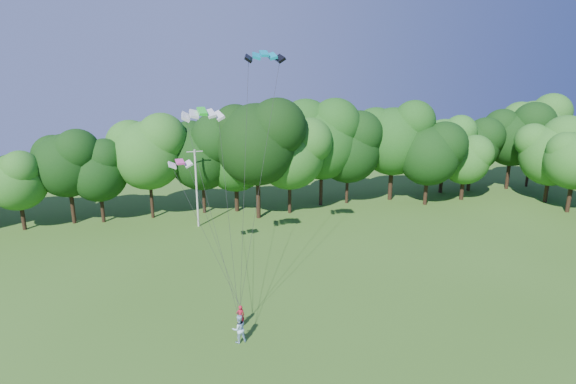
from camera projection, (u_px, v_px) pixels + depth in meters
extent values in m
cylinder|color=#B0B0A7|center=(197.00, 189.00, 48.39)|extent=(0.21, 0.21, 8.55)
cube|color=#B0B0A7|center=(195.00, 151.00, 47.35)|extent=(1.71, 0.23, 0.08)
imported|color=#AB162A|center=(240.00, 316.00, 29.72)|extent=(0.57, 0.38, 1.52)
imported|color=#A8CDEA|center=(239.00, 329.00, 27.90)|extent=(0.99, 0.83, 1.85)
cube|color=#0583A1|center=(264.00, 54.00, 32.08)|extent=(2.90, 1.44, 0.53)
cube|color=green|center=(202.00, 111.00, 33.66)|extent=(3.18, 1.63, 0.58)
cube|color=#D23A96|center=(180.00, 162.00, 35.58)|extent=(1.99, 1.20, 0.35)
cylinder|color=black|center=(258.00, 197.00, 51.76)|extent=(0.50, 0.50, 5.07)
ellipsoid|color=black|center=(257.00, 139.00, 50.05)|extent=(10.15, 10.15, 11.07)
cylinder|color=#302413|center=(441.00, 178.00, 63.09)|extent=(0.43, 0.43, 4.10)
ellipsoid|color=#255E1C|center=(445.00, 140.00, 61.71)|extent=(8.20, 8.20, 8.95)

